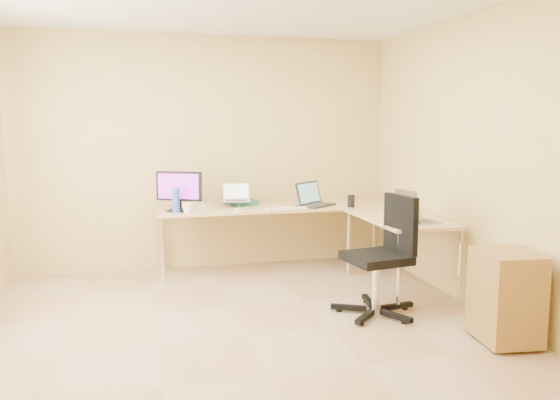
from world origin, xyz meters
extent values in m
plane|color=tan|center=(0.00, 0.00, 0.00)|extent=(4.50, 4.50, 0.00)
plane|color=tan|center=(0.00, 2.25, 1.30)|extent=(4.50, 0.00, 4.50)
plane|color=tan|center=(0.00, -2.25, 1.30)|extent=(4.50, 0.00, 4.50)
plane|color=tan|center=(2.10, 0.00, 1.30)|extent=(0.00, 4.50, 4.50)
cube|color=tan|center=(0.72, 1.85, 0.36)|extent=(2.65, 0.70, 0.73)
cube|color=tan|center=(1.70, 0.85, 0.36)|extent=(0.70, 1.30, 0.73)
cube|color=black|center=(-0.36, 1.74, 0.94)|extent=(0.51, 0.35, 0.42)
cube|color=#1E5653|center=(0.35, 2.05, 0.76)|extent=(0.35, 0.41, 0.06)
cube|color=silver|center=(0.27, 1.91, 0.88)|extent=(0.32, 0.26, 0.19)
cube|color=black|center=(1.12, 1.73, 0.86)|extent=(0.52, 0.50, 0.27)
cube|color=silver|center=(0.74, 1.55, 0.74)|extent=(0.43, 0.12, 0.02)
ellipsoid|color=silver|center=(0.75, 1.61, 0.75)|extent=(0.10, 0.07, 0.03)
imported|color=white|center=(-0.30, 1.55, 0.78)|extent=(0.14, 0.14, 0.11)
cylinder|color=white|center=(0.25, 1.69, 0.74)|extent=(0.12, 0.12, 0.03)
cylinder|color=#2748B8|center=(-0.40, 1.64, 0.86)|extent=(0.09, 0.09, 0.26)
cube|color=beige|center=(-0.15, 1.90, 0.73)|extent=(0.30, 0.38, 0.01)
cube|color=white|center=(-0.21, 1.79, 0.77)|extent=(0.23, 0.18, 0.07)
cylinder|color=silver|center=(-0.40, 2.05, 0.87)|extent=(0.24, 0.24, 0.27)
cylinder|color=black|center=(1.46, 1.55, 0.80)|extent=(0.08, 0.08, 0.13)
cube|color=#A6A6A6|center=(1.71, 0.52, 0.86)|extent=(0.43, 0.37, 0.25)
cube|color=black|center=(1.17, 0.22, 0.50)|extent=(0.71, 0.71, 1.04)
cube|color=olive|center=(1.85, -0.61, 0.36)|extent=(0.45, 0.53, 0.67)
camera|label=1|loc=(-0.80, -4.16, 1.65)|focal=36.51mm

